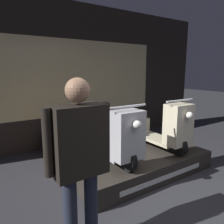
% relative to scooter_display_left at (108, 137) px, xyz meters
% --- Properties ---
extents(ground_plane, '(30.00, 30.00, 0.00)m').
position_rel_scooter_display_left_xyz_m(ground_plane, '(0.34, -1.53, -0.68)').
color(ground_plane, '#2D2D33').
extents(shop_wall_back, '(7.64, 0.09, 3.20)m').
position_rel_scooter_display_left_xyz_m(shop_wall_back, '(0.34, 1.89, 0.92)').
color(shop_wall_back, '#28231E').
rests_on(shop_wall_back, ground_plane).
extents(display_platform, '(2.37, 1.57, 0.31)m').
position_rel_scooter_display_left_xyz_m(display_platform, '(0.53, 0.04, -0.53)').
color(display_platform, '#2D2823').
rests_on(display_platform, ground_plane).
extents(scooter_display_left, '(0.62, 1.54, 0.95)m').
position_rel_scooter_display_left_xyz_m(scooter_display_left, '(0.00, 0.00, 0.00)').
color(scooter_display_left, black).
rests_on(scooter_display_left, display_platform).
extents(scooter_display_right, '(0.62, 1.54, 0.95)m').
position_rel_scooter_display_left_xyz_m(scooter_display_right, '(1.07, 0.00, 0.00)').
color(scooter_display_right, black).
rests_on(scooter_display_right, display_platform).
extents(scooter_backrow_0, '(0.62, 1.54, 0.95)m').
position_rel_scooter_display_left_xyz_m(scooter_backrow_0, '(-0.33, 0.95, -0.31)').
color(scooter_backrow_0, black).
rests_on(scooter_backrow_0, ground_plane).
extents(scooter_backrow_1, '(0.62, 1.54, 0.95)m').
position_rel_scooter_display_left_xyz_m(scooter_backrow_1, '(0.69, 0.95, -0.31)').
color(scooter_backrow_1, black).
rests_on(scooter_backrow_1, ground_plane).
extents(person_left_browsing, '(0.64, 0.27, 1.66)m').
position_rel_scooter_display_left_xyz_m(person_left_browsing, '(-1.02, -1.11, 0.32)').
color(person_left_browsing, '#232838').
rests_on(person_left_browsing, ground_plane).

